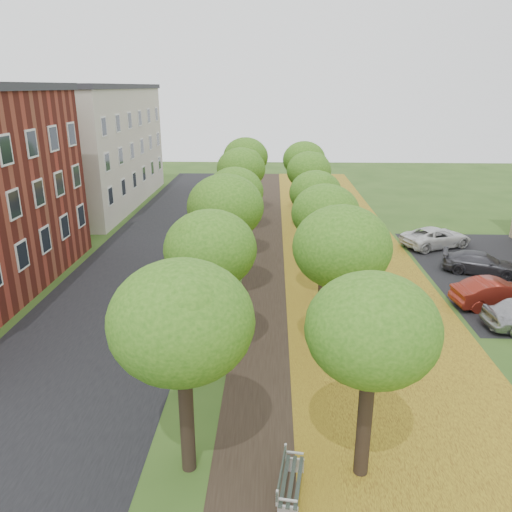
# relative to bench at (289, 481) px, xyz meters

# --- Properties ---
(ground) EXTENTS (120.00, 120.00, 0.00)m
(ground) POSITION_rel_bench_xyz_m (-0.58, 0.89, -0.45)
(ground) COLOR #2D4C19
(ground) RESTS_ON ground
(street_asphalt) EXTENTS (8.00, 70.00, 0.01)m
(street_asphalt) POSITION_rel_bench_xyz_m (-8.08, 15.89, -0.45)
(street_asphalt) COLOR black
(street_asphalt) RESTS_ON ground
(footpath) EXTENTS (3.20, 70.00, 0.01)m
(footpath) POSITION_rel_bench_xyz_m (-0.58, 15.89, -0.45)
(footpath) COLOR black
(footpath) RESTS_ON ground
(leaf_verge) EXTENTS (7.50, 70.00, 0.01)m
(leaf_verge) POSITION_rel_bench_xyz_m (4.42, 15.89, -0.45)
(leaf_verge) COLOR gold
(leaf_verge) RESTS_ON ground
(parking_lot) EXTENTS (9.00, 16.00, 0.01)m
(parking_lot) POSITION_rel_bench_xyz_m (12.92, 16.89, -0.45)
(parking_lot) COLOR black
(parking_lot) RESTS_ON ground
(tree_row_west) EXTENTS (3.51, 33.51, 5.88)m
(tree_row_west) POSITION_rel_bench_xyz_m (-2.78, 15.89, 3.90)
(tree_row_west) COLOR black
(tree_row_west) RESTS_ON ground
(tree_row_east) EXTENTS (3.51, 33.51, 5.88)m
(tree_row_east) POSITION_rel_bench_xyz_m (2.02, 15.89, 3.90)
(tree_row_east) COLOR black
(tree_row_east) RESTS_ON ground
(building_cream) EXTENTS (10.30, 20.30, 10.40)m
(building_cream) POSITION_rel_bench_xyz_m (-17.58, 33.89, 4.75)
(building_cream) COLOR beige
(building_cream) RESTS_ON ground
(bench) EXTENTS (0.80, 1.91, 0.87)m
(bench) POSITION_rel_bench_xyz_m (0.00, 0.00, 0.00)
(bench) COLOR #262F28
(bench) RESTS_ON ground
(car_red) EXTENTS (4.40, 2.02, 1.40)m
(car_red) POSITION_rel_bench_xyz_m (10.42, 12.20, 0.25)
(car_red) COLOR maroon
(car_red) RESTS_ON ground
(car_grey) EXTENTS (4.54, 2.97, 1.22)m
(car_grey) POSITION_rel_bench_xyz_m (11.45, 16.85, 0.16)
(car_grey) COLOR #39383E
(car_grey) RESTS_ON ground
(car_white) EXTENTS (5.26, 3.94, 1.33)m
(car_white) POSITION_rel_bench_xyz_m (10.42, 21.82, 0.21)
(car_white) COLOR silver
(car_white) RESTS_ON ground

